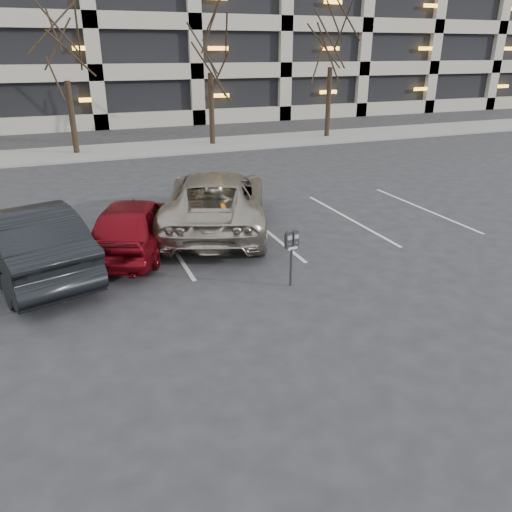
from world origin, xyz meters
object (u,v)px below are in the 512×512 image
tree_b (60,32)px  tree_c (209,24)px  suv_silver (216,200)px  car_red (134,225)px  tree_d (333,21)px  car_dark (27,241)px  parking_meter (292,245)px

tree_b → tree_c: bearing=0.0°
tree_b → tree_c: size_ratio=0.93×
tree_c → suv_silver: bearing=-106.5°
suv_silver → car_red: suv_silver is taller
suv_silver → tree_d: bearing=-109.4°
tree_b → car_dark: 15.39m
tree_c → car_red: 16.23m
tree_d → tree_b: bearing=180.0°
tree_c → parking_meter: tree_c is taller
tree_c → parking_meter: size_ratio=6.62×
tree_b → car_dark: size_ratio=1.54×
tree_c → car_dark: (-8.78, -14.53, -5.16)m
parking_meter → car_red: bearing=125.0°
car_red → parking_meter: bearing=153.3°
car_red → car_dark: size_ratio=0.84×
tree_d → car_red: tree_d is taller
tree_b → car_red: 14.82m
car_red → car_dark: (-2.45, -0.55, 0.11)m
tree_d → car_red: bearing=-133.6°
tree_b → car_red: bearing=-87.3°
tree_b → suv_silver: 14.20m
tree_b → car_dark: (-1.78, -14.53, -4.75)m
tree_d → car_red: size_ratio=2.07×
parking_meter → suv_silver: bearing=89.3°
tree_d → car_red: (-13.33, -13.98, -5.56)m
suv_silver → car_red: size_ratio=1.57×
car_red → car_dark: bearing=35.1°
parking_meter → car_red: 4.36m
tree_c → tree_d: size_ratio=0.95×
tree_b → car_red: tree_b is taller
tree_b → tree_c: tree_c is taller
parking_meter → car_dark: car_dark is taller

